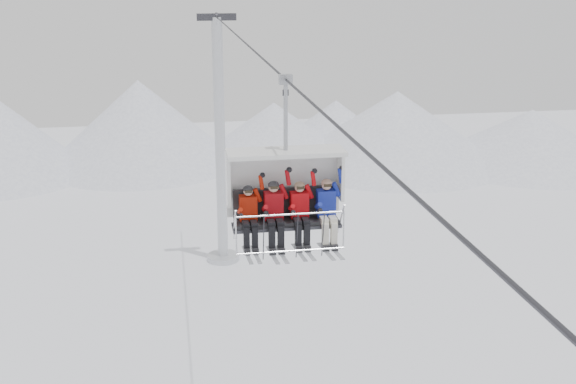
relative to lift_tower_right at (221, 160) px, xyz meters
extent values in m
cone|color=white|center=(-5.00, 22.00, -2.28)|extent=(16.00, 16.00, 7.00)
cone|color=white|center=(6.00, 21.00, -3.28)|extent=(14.00, 14.00, 5.00)
cone|color=white|center=(16.00, 19.00, -2.78)|extent=(18.00, 18.00, 6.00)
cone|color=white|center=(27.00, 17.00, -3.53)|extent=(16.00, 16.00, 4.50)
cone|color=white|center=(12.00, 24.00, -3.53)|extent=(12.00, 12.00, 4.50)
cylinder|color=silver|center=(0.00, 0.00, 0.87)|extent=(0.56, 0.56, 13.30)
cylinder|color=silver|center=(0.00, 0.00, -5.63)|extent=(1.80, 1.80, 0.30)
cube|color=#302F35|center=(0.00, 0.00, 7.52)|extent=(2.00, 0.35, 0.35)
cylinder|color=#302F35|center=(0.00, -22.00, 7.52)|extent=(0.06, 50.00, 0.06)
cube|color=black|center=(0.00, -21.77, 4.17)|extent=(2.46, 0.55, 0.10)
cube|color=black|center=(0.00, -21.51, 4.58)|extent=(2.46, 0.10, 0.72)
cube|color=#302F35|center=(0.00, -21.77, 4.08)|extent=(2.57, 0.60, 0.08)
cube|color=silver|center=(0.00, -21.29, 5.02)|extent=(2.74, 0.10, 1.63)
cube|color=silver|center=(0.00, -21.69, 5.84)|extent=(2.74, 0.90, 0.10)
cylinder|color=silver|center=(0.00, -22.32, 4.54)|extent=(2.50, 0.04, 0.04)
cylinder|color=silver|center=(0.00, -22.39, 3.67)|extent=(2.50, 0.04, 0.04)
cylinder|color=#989BA0|center=(0.00, -21.67, 6.68)|extent=(0.10, 0.10, 1.68)
cube|color=#989BA0|center=(0.00, -21.67, 7.52)|extent=(0.30, 0.18, 0.22)
cube|color=#A71806|center=(-0.90, -21.73, 4.55)|extent=(0.41, 0.27, 0.60)
sphere|color=tan|center=(-0.90, -21.77, 4.98)|extent=(0.22, 0.22, 0.22)
cube|color=black|center=(-1.00, -22.17, 3.98)|extent=(0.14, 0.15, 0.48)
cube|color=black|center=(-0.80, -22.17, 3.98)|extent=(0.14, 0.15, 0.48)
cube|color=#B5B8BF|center=(-1.00, -22.27, 3.60)|extent=(0.09, 1.69, 0.26)
cube|color=#B5B8BF|center=(-0.80, -22.27, 3.60)|extent=(0.09, 1.69, 0.26)
cube|color=#A20910|center=(-0.30, -21.73, 4.58)|extent=(0.44, 0.29, 0.65)
sphere|color=tan|center=(-0.30, -21.77, 5.04)|extent=(0.24, 0.24, 0.24)
cube|color=black|center=(-0.41, -22.17, 3.96)|extent=(0.15, 0.15, 0.53)
cube|color=black|center=(-0.20, -22.17, 3.96)|extent=(0.15, 0.15, 0.53)
cube|color=#B5B8BF|center=(-0.41, -22.27, 3.55)|extent=(0.10, 1.69, 0.26)
cube|color=#B5B8BF|center=(-0.20, -22.27, 3.55)|extent=(0.10, 1.69, 0.26)
cube|color=red|center=(0.31, -21.73, 4.56)|extent=(0.42, 0.28, 0.62)
sphere|color=tan|center=(0.31, -21.77, 5.00)|extent=(0.23, 0.23, 0.23)
cube|color=black|center=(0.21, -22.17, 3.97)|extent=(0.14, 0.15, 0.50)
cube|color=black|center=(0.42, -22.17, 3.97)|extent=(0.14, 0.15, 0.50)
cube|color=#B5B8BF|center=(0.21, -22.27, 3.58)|extent=(0.10, 1.69, 0.26)
cube|color=#B5B8BF|center=(0.42, -22.27, 3.58)|extent=(0.10, 1.69, 0.26)
cube|color=#1929A6|center=(0.96, -21.73, 4.57)|extent=(0.44, 0.29, 0.64)
sphere|color=tan|center=(0.96, -21.77, 5.03)|extent=(0.24, 0.24, 0.24)
cube|color=beige|center=(0.86, -22.17, 3.96)|extent=(0.15, 0.15, 0.52)
cube|color=beige|center=(1.06, -22.17, 3.96)|extent=(0.15, 0.15, 0.52)
cube|color=#B5B8BF|center=(0.86, -22.27, 3.56)|extent=(0.10, 1.69, 0.26)
cube|color=#B5B8BF|center=(1.06, -22.27, 3.56)|extent=(0.10, 1.69, 0.26)
camera|label=1|loc=(-2.61, -37.62, 9.91)|focal=45.00mm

